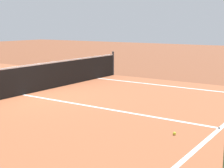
{
  "coord_description": "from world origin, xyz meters",
  "views": [
    {
      "loc": [
        -7.2,
        -8.37,
        2.26
      ],
      "look_at": [
        -1.35,
        -4.42,
        1.0
      ],
      "focal_mm": 53.4,
      "sensor_mm": 36.0,
      "label": 1
    }
  ],
  "objects": [
    {
      "name": "net",
      "position": [
        0.0,
        0.0,
        0.49
      ],
      "size": [
        10.64,
        0.09,
        1.07
      ],
      "color": "#33383D",
      "rests_on": "ground_plane"
    },
    {
      "name": "line_service_near",
      "position": [
        0.0,
        -6.4,
        0.0
      ],
      "size": [
        8.22,
        0.1,
        0.01
      ],
      "primitive_type": "cube",
      "color": "white",
      "rests_on": "ground_plane"
    },
    {
      "name": "court_surface_inbounds",
      "position": [
        0.0,
        0.0,
        0.0
      ],
      "size": [
        10.62,
        24.4,
        0.0
      ],
      "primitive_type": "cube",
      "color": "#9E5433",
      "rests_on": "ground_plane"
    },
    {
      "name": "line_center_service",
      "position": [
        0.0,
        -3.2,
        0.0
      ],
      "size": [
        0.1,
        6.4,
        0.01
      ],
      "primitive_type": "cube",
      "color": "white",
      "rests_on": "ground_plane"
    },
    {
      "name": "tennis_ball_mid_court",
      "position": [
        -0.98,
        -5.74,
        0.03
      ],
      "size": [
        0.07,
        0.07,
        0.07
      ],
      "primitive_type": "sphere",
      "color": "#CCE033",
      "rests_on": "ground_plane"
    },
    {
      "name": "ground_plane",
      "position": [
        0.0,
        0.0,
        0.0
      ],
      "size": [
        60.0,
        60.0,
        0.0
      ],
      "primitive_type": "plane",
      "color": "brown"
    }
  ]
}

